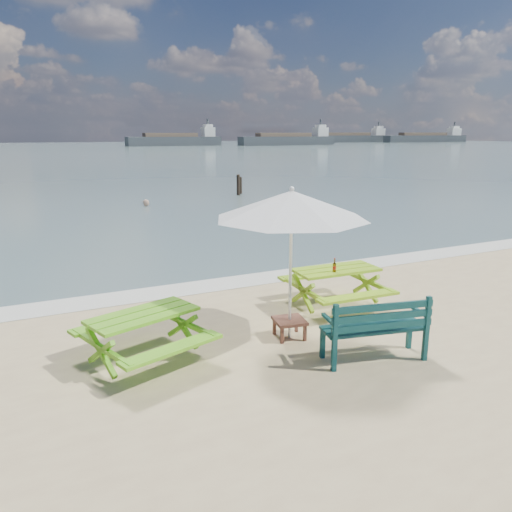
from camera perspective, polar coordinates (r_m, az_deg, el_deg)
name	(u,v)px	position (r m, az deg, el deg)	size (l,w,h in m)	color
sea	(37,152)	(90.47, -23.76, 10.79)	(300.00, 300.00, 0.00)	slate
foam_strip	(223,284)	(11.19, -3.79, -3.17)	(22.00, 0.90, 0.01)	silver
picnic_table_left	(144,338)	(7.61, -12.65, -9.16)	(2.02, 2.14, 0.75)	#5EB01A
picnic_table_right	(335,288)	(9.75, 9.06, -3.69)	(1.70, 1.87, 0.77)	#85B81B
park_bench	(374,340)	(7.72, 13.29, -9.36)	(1.63, 0.83, 0.96)	#0E393A
side_table	(289,328)	(8.32, 3.84, -8.20)	(0.57, 0.57, 0.32)	brown
patio_umbrella	(292,205)	(7.79, 4.08, 5.85)	(2.84, 2.84, 2.43)	silver
beer_bottle	(334,267)	(9.37, 8.95, -1.30)	(0.07, 0.07, 0.26)	brown
swimmer	(146,217)	(23.60, -12.41, 4.34)	(0.65, 0.47, 1.66)	tan
mooring_pilings	(239,187)	(27.12, -1.93, 7.89)	(0.57, 0.77, 1.30)	black
cargo_ships	(268,140)	(139.53, 1.34, 13.17)	(160.89, 34.63, 4.40)	#363C40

